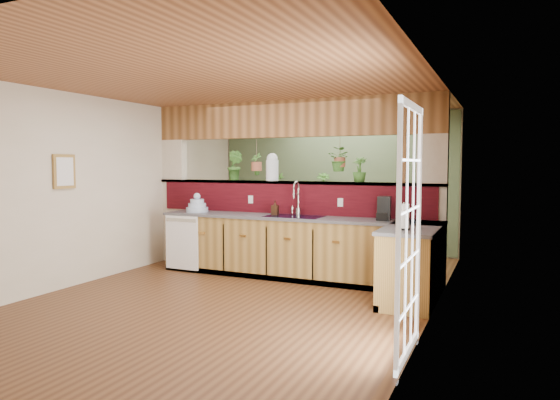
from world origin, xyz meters
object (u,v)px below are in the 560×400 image
at_px(shelving_console, 309,224).
at_px(paper_towel, 404,217).
at_px(soap_dispenser, 275,208).
at_px(glass_jar, 272,167).
at_px(dish_stack, 197,206).
at_px(faucet, 297,197).
at_px(coffee_maker, 384,209).

bearing_deg(shelving_console, paper_towel, -33.56).
bearing_deg(soap_dispenser, glass_jar, 121.90).
bearing_deg(paper_towel, dish_stack, 166.58).
distance_m(faucet, paper_towel, 1.99).
relative_size(dish_stack, soap_dispenser, 1.61).
relative_size(paper_towel, glass_jar, 0.74).
xyz_separation_m(faucet, shelving_console, (-0.63, 2.12, -0.67)).
bearing_deg(shelving_console, coffee_maker, -29.82).
bearing_deg(soap_dispenser, paper_towel, -23.59).
distance_m(dish_stack, paper_towel, 3.43).
bearing_deg(faucet, shelving_console, 106.49).
bearing_deg(paper_towel, glass_jar, 151.69).
bearing_deg(shelving_console, glass_jar, -66.98).
relative_size(faucet, glass_jar, 1.19).
distance_m(coffee_maker, glass_jar, 1.92).
xyz_separation_m(soap_dispenser, paper_towel, (2.03, -0.89, 0.04)).
distance_m(paper_towel, shelving_console, 3.93).
bearing_deg(faucet, dish_stack, -173.57).
bearing_deg(coffee_maker, glass_jar, 160.78).
relative_size(soap_dispenser, glass_jar, 0.50).
bearing_deg(glass_jar, coffee_maker, -10.27).
xyz_separation_m(glass_jar, shelving_console, (-0.13, 1.90, -1.10)).
height_order(paper_towel, shelving_console, paper_towel).
bearing_deg(faucet, soap_dispenser, -163.87).
xyz_separation_m(dish_stack, glass_jar, (1.11, 0.40, 0.61)).
relative_size(glass_jar, shelving_console, 0.27).
relative_size(faucet, paper_towel, 1.60).
relative_size(dish_stack, shelving_console, 0.22).
bearing_deg(coffee_maker, dish_stack, 172.56).
relative_size(soap_dispenser, paper_towel, 0.67).
xyz_separation_m(dish_stack, paper_towel, (3.33, -0.80, 0.05)).
xyz_separation_m(soap_dispenser, shelving_console, (-0.32, 2.21, -0.51)).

